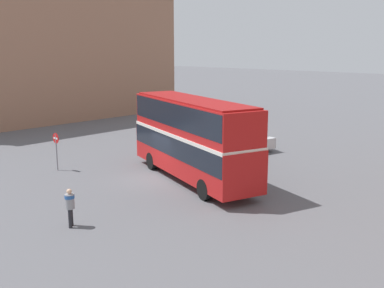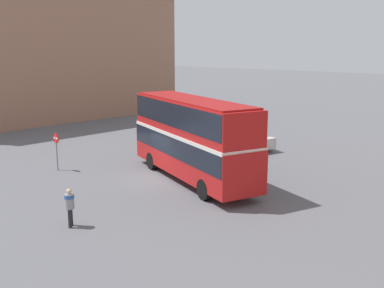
{
  "view_description": "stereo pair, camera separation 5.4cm",
  "coord_description": "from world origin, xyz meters",
  "px_view_note": "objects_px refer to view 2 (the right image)",
  "views": [
    {
      "loc": [
        19.36,
        -16.75,
        7.55
      ],
      "look_at": [
        1.84,
        1.5,
        2.13
      ],
      "focal_mm": 42.0,
      "sensor_mm": 36.0,
      "label": 1
    },
    {
      "loc": [
        19.39,
        -16.71,
        7.55
      ],
      "look_at": [
        1.84,
        1.5,
        2.13
      ],
      "focal_mm": 42.0,
      "sensor_mm": 36.0,
      "label": 2
    }
  ],
  "objects_px": {
    "double_decker_bus": "(192,134)",
    "pedestrian_foreground": "(70,204)",
    "parked_car_kerb_near": "(247,138)",
    "parked_car_kerb_far": "(200,124)",
    "no_entry_sign": "(56,145)"
  },
  "relations": [
    {
      "from": "parked_car_kerb_near",
      "to": "no_entry_sign",
      "type": "height_order",
      "value": "no_entry_sign"
    },
    {
      "from": "parked_car_kerb_near",
      "to": "parked_car_kerb_far",
      "type": "xyz_separation_m",
      "value": [
        -7.06,
        2.23,
        -0.01
      ]
    },
    {
      "from": "pedestrian_foreground",
      "to": "parked_car_kerb_near",
      "type": "relative_size",
      "value": 0.36
    },
    {
      "from": "pedestrian_foreground",
      "to": "parked_car_kerb_far",
      "type": "bearing_deg",
      "value": -109.04
    },
    {
      "from": "parked_car_kerb_near",
      "to": "no_entry_sign",
      "type": "xyz_separation_m",
      "value": [
        -4.79,
        -13.33,
        0.82
      ]
    },
    {
      "from": "double_decker_bus",
      "to": "pedestrian_foreground",
      "type": "xyz_separation_m",
      "value": [
        1.15,
        -8.74,
        -1.68
      ]
    },
    {
      "from": "parked_car_kerb_near",
      "to": "parked_car_kerb_far",
      "type": "distance_m",
      "value": 7.4
    },
    {
      "from": "parked_car_kerb_far",
      "to": "no_entry_sign",
      "type": "height_order",
      "value": "no_entry_sign"
    },
    {
      "from": "double_decker_bus",
      "to": "pedestrian_foreground",
      "type": "relative_size",
      "value": 6.5
    },
    {
      "from": "parked_car_kerb_near",
      "to": "no_entry_sign",
      "type": "bearing_deg",
      "value": 82.6
    },
    {
      "from": "parked_car_kerb_far",
      "to": "no_entry_sign",
      "type": "relative_size",
      "value": 1.98
    },
    {
      "from": "double_decker_bus",
      "to": "pedestrian_foreground",
      "type": "distance_m",
      "value": 8.97
    },
    {
      "from": "parked_car_kerb_far",
      "to": "no_entry_sign",
      "type": "bearing_deg",
      "value": -93.1
    },
    {
      "from": "double_decker_bus",
      "to": "pedestrian_foreground",
      "type": "bearing_deg",
      "value": -64.68
    },
    {
      "from": "pedestrian_foreground",
      "to": "parked_car_kerb_far",
      "type": "distance_m",
      "value": 22.7
    }
  ]
}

